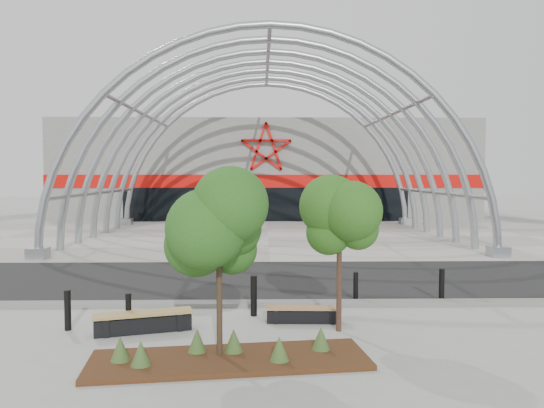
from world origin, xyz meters
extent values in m
plane|color=#989893|center=(0.00, 0.00, 0.00)|extent=(140.00, 140.00, 0.00)
cube|color=black|center=(0.00, 3.50, 0.01)|extent=(140.00, 7.00, 0.02)
cube|color=#9A958B|center=(0.00, 15.50, 0.02)|extent=(60.00, 17.00, 0.04)
cube|color=#63635F|center=(0.00, -0.25, 0.06)|extent=(60.00, 0.50, 0.12)
cube|color=slate|center=(0.00, 33.50, 4.00)|extent=(34.00, 15.00, 8.00)
cube|color=black|center=(0.00, 26.05, 1.30)|extent=(22.00, 0.25, 2.60)
cube|color=red|center=(0.00, 26.05, 3.10)|extent=(34.00, 0.30, 1.00)
torus|color=#969BA0|center=(0.00, 8.00, 0.00)|extent=(20.36, 0.36, 20.36)
torus|color=#969BA0|center=(0.00, 10.50, 0.00)|extent=(20.36, 0.36, 20.36)
torus|color=#969BA0|center=(0.00, 13.00, 0.00)|extent=(20.36, 0.36, 20.36)
torus|color=#969BA0|center=(0.00, 15.50, 0.00)|extent=(20.36, 0.36, 20.36)
torus|color=#969BA0|center=(0.00, 18.00, 0.00)|extent=(20.36, 0.36, 20.36)
torus|color=#969BA0|center=(0.00, 20.50, 0.00)|extent=(20.36, 0.36, 20.36)
torus|color=#969BA0|center=(0.00, 23.00, 0.00)|extent=(20.36, 0.36, 20.36)
cylinder|color=#969BA0|center=(9.66, 15.50, 2.59)|extent=(0.20, 15.00, 0.20)
cylinder|color=#969BA0|center=(7.07, 15.50, 7.07)|extent=(0.20, 15.00, 0.20)
cylinder|color=#969BA0|center=(0.00, 15.50, 10.00)|extent=(0.20, 15.00, 0.20)
cylinder|color=#969BA0|center=(-7.07, 15.50, 7.07)|extent=(0.20, 15.00, 0.20)
cylinder|color=#969BA0|center=(-9.66, 15.50, 2.59)|extent=(0.20, 15.00, 0.20)
cube|color=#969BA0|center=(-10.00, 8.00, 0.25)|extent=(0.80, 0.80, 0.50)
cube|color=#969BA0|center=(-10.00, 23.00, 0.25)|extent=(0.80, 0.80, 0.50)
cube|color=#969BA0|center=(10.00, 8.00, 0.25)|extent=(0.80, 0.80, 0.50)
cube|color=#969BA0|center=(10.00, 23.00, 0.25)|extent=(0.80, 0.80, 0.50)
cube|color=black|center=(-1.01, -4.67, 0.05)|extent=(5.57, 2.29, 0.10)
cone|color=#3F5E29|center=(-2.64, -5.07, 0.34)|extent=(0.37, 0.37, 0.47)
cone|color=#3F5E29|center=(-0.94, -4.35, 0.34)|extent=(0.37, 0.37, 0.47)
cone|color=#3F5E29|center=(-0.04, -4.87, 0.34)|extent=(0.37, 0.37, 0.47)
cone|color=#3F5E29|center=(-1.68, -4.33, 0.34)|extent=(0.37, 0.37, 0.47)
cone|color=#3F5E29|center=(0.82, -4.24, 0.34)|extent=(0.37, 0.37, 0.47)
cone|color=#3F5E29|center=(-3.09, -4.81, 0.34)|extent=(0.37, 0.37, 0.47)
cylinder|color=black|center=(-1.21, -4.48, 0.93)|extent=(0.12, 0.12, 1.86)
ellipsoid|color=#1A4912|center=(-1.21, -4.48, 2.63)|extent=(1.60, 1.60, 2.03)
cylinder|color=#341C16|center=(1.43, -2.64, 0.93)|extent=(0.12, 0.12, 1.86)
ellipsoid|color=#204E10|center=(1.43, -2.64, 2.62)|extent=(1.54, 1.54, 2.03)
cube|color=black|center=(-3.13, -2.64, 0.19)|extent=(2.22, 1.01, 0.37)
cube|color=black|center=(-3.92, -2.87, 0.22)|extent=(0.26, 0.50, 0.44)
cube|color=black|center=(-2.34, -2.41, 0.22)|extent=(0.26, 0.50, 0.44)
cube|color=#9D8846|center=(-3.13, -2.64, 0.44)|extent=(2.30, 1.10, 0.07)
cube|color=black|center=(0.67, -1.92, 0.15)|extent=(1.83, 0.42, 0.31)
cube|color=black|center=(-0.02, -1.89, 0.18)|extent=(0.13, 0.40, 0.36)
cube|color=black|center=(1.35, -1.94, 0.18)|extent=(0.13, 0.40, 0.36)
cube|color=#996D43|center=(0.67, -1.92, 0.36)|extent=(1.88, 0.49, 0.05)
cylinder|color=black|center=(-4.94, -2.45, 0.48)|extent=(0.15, 0.15, 0.96)
cylinder|color=black|center=(-3.52, -2.44, 0.43)|extent=(0.14, 0.14, 0.86)
cylinder|color=black|center=(-0.58, -1.28, 0.52)|extent=(0.17, 0.17, 1.05)
cylinder|color=black|center=(2.33, 0.18, 0.43)|extent=(0.14, 0.14, 0.85)
cylinder|color=black|center=(4.79, 0.09, 0.48)|extent=(0.15, 0.15, 0.96)
camera|label=1|loc=(-0.39, -14.82, 3.68)|focal=35.00mm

